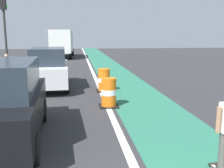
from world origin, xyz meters
The scene contains 9 objects.
bike_lane_strip centered at (2.40, 12.00, 0.00)m, with size 2.50×80.00×0.01m, color #286B51.
lane_divider_stripe centered at (0.90, 12.00, 0.01)m, with size 0.20×80.00×0.01m, color silver.
parked_suv_nearest centered at (-2.09, 4.10, 1.04)m, with size 2.13×4.70×2.04m.
parked_suv_second centered at (-1.63, 10.85, 1.04)m, with size 2.08×4.68×2.04m.
traffic_barrel_front centered at (0.94, 6.96, 0.53)m, with size 0.73×0.73×1.09m.
traffic_barrel_mid centered at (1.05, 9.70, 0.53)m, with size 0.73×0.73×1.09m.
delivery_truck_down_block centered at (-1.89, 29.25, 1.85)m, with size 2.52×7.66×3.23m.
traffic_light_corner centered at (-4.59, 14.70, 3.50)m, with size 0.41×0.32×5.10m.
pedestrian_crossing centered at (-4.18, 12.89, 0.86)m, with size 0.34×0.20×1.61m.
Camera 1 is at (-0.21, -2.53, 2.67)m, focal length 41.81 mm.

